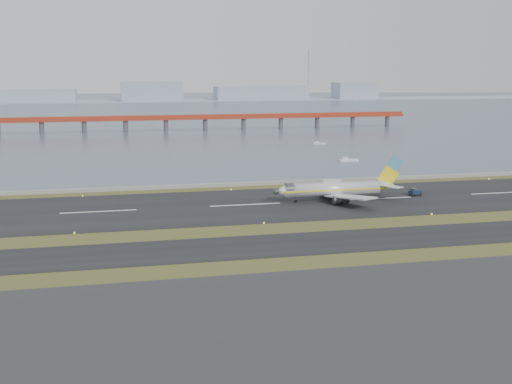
# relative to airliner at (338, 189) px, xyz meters

# --- Properties ---
(ground) EXTENTS (1000.00, 1000.00, 0.00)m
(ground) POSITION_rel_airliner_xyz_m (-27.11, -29.99, -3.46)
(ground) COLOR #3A4719
(ground) RESTS_ON ground
(apron_strip) EXTENTS (1000.00, 50.00, 0.10)m
(apron_strip) POSITION_rel_airliner_xyz_m (-27.11, -84.99, -3.41)
(apron_strip) COLOR #2D2D30
(apron_strip) RESTS_ON ground
(taxiway_strip) EXTENTS (1000.00, 18.00, 0.10)m
(taxiway_strip) POSITION_rel_airliner_xyz_m (-27.11, -41.99, -3.41)
(taxiway_strip) COLOR black
(taxiway_strip) RESTS_ON ground
(runway_strip) EXTENTS (1000.00, 45.00, 0.10)m
(runway_strip) POSITION_rel_airliner_xyz_m (-27.11, 0.01, -3.41)
(runway_strip) COLOR black
(runway_strip) RESTS_ON ground
(seawall) EXTENTS (1000.00, 2.50, 1.00)m
(seawall) POSITION_rel_airliner_xyz_m (-27.11, 30.01, -2.96)
(seawall) COLOR gray
(seawall) RESTS_ON ground
(bay_water) EXTENTS (1400.00, 800.00, 1.30)m
(bay_water) POSITION_rel_airliner_xyz_m (-27.11, 430.01, -3.46)
(bay_water) COLOR #485567
(bay_water) RESTS_ON ground
(red_pier) EXTENTS (260.00, 5.00, 10.20)m
(red_pier) POSITION_rel_airliner_xyz_m (-7.11, 220.01, 3.82)
(red_pier) COLOR #9F301B
(red_pier) RESTS_ON ground
(far_shoreline) EXTENTS (1400.00, 80.00, 60.50)m
(far_shoreline) POSITION_rel_airliner_xyz_m (-13.49, 590.01, 2.61)
(far_shoreline) COLOR #9BA5B7
(far_shoreline) RESTS_ON ground
(airliner) EXTENTS (38.52, 32.89, 12.80)m
(airliner) POSITION_rel_airliner_xyz_m (0.00, 0.00, 0.00)
(airliner) COLOR silver
(airliner) RESTS_ON ground
(pushback_tug) EXTENTS (4.05, 3.01, 2.31)m
(pushback_tug) POSITION_rel_airliner_xyz_m (25.14, 1.90, -2.34)
(pushback_tug) COLOR #15213B
(pushback_tug) RESTS_ON ground
(workboat_near) EXTENTS (7.88, 2.57, 1.91)m
(workboat_near) POSITION_rel_airliner_xyz_m (31.14, 74.34, -2.85)
(workboat_near) COLOR silver
(workboat_near) RESTS_ON ground
(workboat_far) EXTENTS (6.62, 3.73, 1.53)m
(workboat_far) POSITION_rel_airliner_xyz_m (38.42, 134.46, -2.97)
(workboat_far) COLOR silver
(workboat_far) RESTS_ON ground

